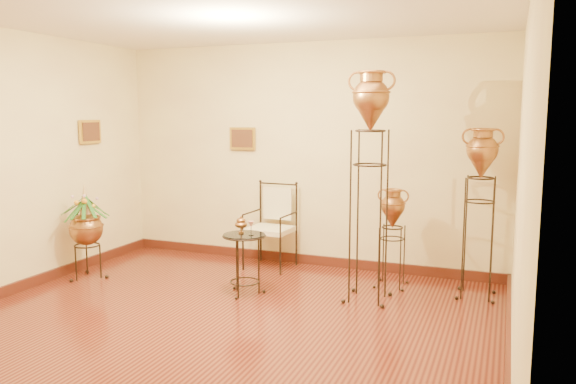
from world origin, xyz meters
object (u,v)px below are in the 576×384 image
at_px(armchair, 270,226).
at_px(side_table, 244,263).
at_px(amphora_tall, 369,184).
at_px(planter_urn, 86,225).
at_px(amphora_mid, 479,212).

bearing_deg(armchair, side_table, -78.03).
distance_m(amphora_tall, side_table, 1.57).
bearing_deg(planter_urn, armchair, 33.46).
bearing_deg(planter_urn, amphora_tall, 7.60).
bearing_deg(amphora_tall, amphora_mid, 26.50).
relative_size(amphora_tall, amphora_mid, 1.32).
xyz_separation_m(amphora_mid, planter_urn, (-4.30, -0.95, -0.27)).
xyz_separation_m(armchair, side_table, (0.16, -1.06, -0.19)).
bearing_deg(amphora_mid, side_table, -160.59).
bearing_deg(side_table, amphora_tall, 13.07).
bearing_deg(amphora_tall, planter_urn, -172.40).
bearing_deg(side_table, amphora_mid, 19.41).
height_order(amphora_tall, armchair, amphora_tall).
height_order(amphora_tall, planter_urn, amphora_tall).
bearing_deg(amphora_tall, armchair, 151.79).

